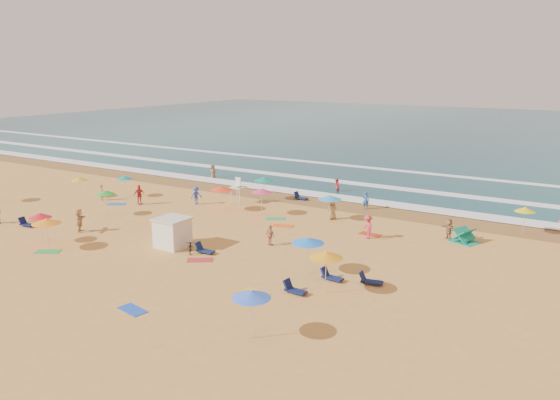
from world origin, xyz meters
The scene contains 13 objects.
ground centered at (0.00, 0.00, 0.00)m, with size 220.00×220.00×0.00m, color gold.
ocean centered at (0.00, 84.00, 0.00)m, with size 220.00×140.00×0.18m, color #0C4756.
wet_sand centered at (0.00, 12.50, 0.01)m, with size 220.00×220.00×0.00m, color olive.
surf_foam centered at (0.00, 21.32, 0.10)m, with size 200.00×18.70×0.05m.
cabana centered at (-0.13, -4.88, 1.00)m, with size 2.00×2.00×2.00m, color white.
cabana_roof centered at (-0.13, -4.88, 2.06)m, with size 2.20×2.20×0.12m, color silver.
bicycle centered at (1.77, -5.18, 0.43)m, with size 0.57×1.64×0.86m, color black.
lifeguard_stand centered at (-3.78, 8.12, 1.05)m, with size 1.20×1.20×2.10m, color white, non-canonical shape.
beach_umbrellas centered at (2.46, 0.24, 2.10)m, with size 55.16×26.50×0.82m.
loungers centered at (3.75, -3.37, 0.17)m, with size 56.69×23.64×0.34m.
towels centered at (2.27, -2.84, 0.01)m, with size 50.10×23.37×0.03m.
popup_tents centered at (21.70, 3.22, 0.60)m, with size 11.12×10.29×1.20m.
beachgoers centered at (-1.23, 4.19, 0.84)m, with size 52.10×26.44×2.11m.
Camera 1 is at (26.05, -32.51, 12.42)m, focal length 35.00 mm.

